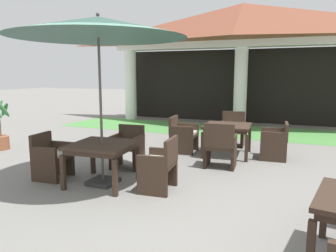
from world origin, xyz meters
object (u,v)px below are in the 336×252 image
at_px(patio_chair_mid_left_east, 275,141).
at_px(patio_table_mid_right, 102,149).
at_px(patio_table_mid_left, 227,129).
at_px(patio_chair_mid_left_west, 183,135).
at_px(patio_chair_mid_left_south, 220,147).
at_px(patio_umbrella_mid_right, 98,28).
at_px(patio_chair_mid_right_west, 51,157).
at_px(potted_palm_left_edge, 0,133).
at_px(patio_chair_mid_right_east, 160,165).
at_px(patio_chair_mid_right_north, 128,147).
at_px(patio_chair_mid_left_north, 232,130).

distance_m(patio_chair_mid_left_east, patio_table_mid_right, 3.85).
height_order(patio_table_mid_left, patio_chair_mid_left_west, patio_chair_mid_left_west).
bearing_deg(patio_table_mid_left, patio_chair_mid_left_south, -85.49).
distance_m(patio_chair_mid_left_south, patio_table_mid_right, 2.36).
xyz_separation_m(patio_umbrella_mid_right, patio_chair_mid_right_west, (-1.02, -0.08, -2.19)).
xyz_separation_m(patio_table_mid_right, potted_palm_left_edge, (-3.77, 1.21, -0.19)).
bearing_deg(potted_palm_left_edge, patio_table_mid_right, -17.74).
xyz_separation_m(patio_chair_mid_left_east, patio_table_mid_right, (-2.59, -2.84, 0.22)).
relative_size(patio_table_mid_left, patio_umbrella_mid_right, 0.38).
bearing_deg(patio_chair_mid_right_east, patio_chair_mid_left_west, 7.09).
distance_m(patio_chair_mid_left_east, patio_umbrella_mid_right, 4.42).
distance_m(patio_umbrella_mid_right, potted_palm_left_edge, 4.51).
xyz_separation_m(patio_chair_mid_right_west, potted_palm_left_edge, (-2.75, 1.29, 0.03)).
xyz_separation_m(patio_chair_mid_right_north, potted_palm_left_edge, (-3.69, 0.18, 0.01)).
bearing_deg(patio_chair_mid_left_west, patio_chair_mid_right_east, 7.21).
height_order(patio_chair_mid_left_west, patio_chair_mid_right_west, patio_chair_mid_left_west).
relative_size(patio_chair_mid_left_north, patio_chair_mid_right_east, 1.01).
distance_m(patio_chair_mid_left_north, patio_umbrella_mid_right, 4.62).
bearing_deg(patio_table_mid_left, patio_table_mid_right, -119.17).
distance_m(patio_chair_mid_left_west, potted_palm_left_edge, 4.51).
distance_m(patio_table_mid_left, patio_chair_mid_right_north, 2.39).
height_order(patio_chair_mid_left_north, patio_chair_mid_right_west, patio_chair_mid_left_north).
distance_m(patio_chair_mid_right_west, potted_palm_left_edge, 3.03).
xyz_separation_m(patio_chair_mid_right_north, patio_chair_mid_right_east, (1.11, -0.94, 0.00)).
relative_size(patio_chair_mid_left_south, patio_chair_mid_left_west, 1.08).
distance_m(patio_chair_mid_left_north, patio_chair_mid_right_east, 3.76).
relative_size(patio_chair_mid_left_west, patio_umbrella_mid_right, 0.30).
distance_m(patio_chair_mid_left_south, patio_chair_mid_right_west, 3.20).
relative_size(patio_chair_mid_left_east, patio_table_mid_right, 0.76).
xyz_separation_m(patio_chair_mid_left_east, patio_chair_mid_right_west, (-3.62, -2.93, -0.01)).
xyz_separation_m(patio_chair_mid_left_west, patio_chair_mid_right_north, (-0.57, -1.65, 0.00)).
relative_size(patio_chair_mid_left_north, patio_table_mid_right, 0.82).
height_order(patio_umbrella_mid_right, patio_chair_mid_right_north, patio_umbrella_mid_right).
height_order(patio_chair_mid_right_east, potted_palm_left_edge, potted_palm_left_edge).
bearing_deg(patio_chair_mid_left_east, patio_chair_mid_right_north, 119.73).
bearing_deg(patio_umbrella_mid_right, patio_chair_mid_right_west, -175.36).
bearing_deg(potted_palm_left_edge, patio_chair_mid_left_west, 19.05).
xyz_separation_m(patio_table_mid_left, patio_chair_mid_left_north, (-0.08, 1.06, -0.22)).
distance_m(patio_chair_mid_left_north, patio_chair_mid_right_west, 4.62).
relative_size(patio_chair_mid_left_south, potted_palm_left_edge, 0.72).
bearing_deg(patio_chair_mid_right_east, patio_chair_mid_left_south, -24.87).
xyz_separation_m(patio_chair_mid_right_east, potted_palm_left_edge, (-4.80, 1.12, 0.01)).
bearing_deg(potted_palm_left_edge, patio_chair_mid_left_south, 5.27).
bearing_deg(patio_chair_mid_left_west, patio_chair_mid_left_east, 90.00).
height_order(patio_chair_mid_left_north, patio_umbrella_mid_right, patio_umbrella_mid_right).
distance_m(patio_table_mid_left, patio_chair_mid_right_west, 3.84).
relative_size(patio_table_mid_right, patio_chair_mid_right_west, 1.32).
height_order(patio_chair_mid_left_east, patio_umbrella_mid_right, patio_umbrella_mid_right).
relative_size(patio_chair_mid_left_south, patio_chair_mid_right_east, 1.06).
bearing_deg(patio_chair_mid_left_north, patio_table_mid_left, 90.00).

